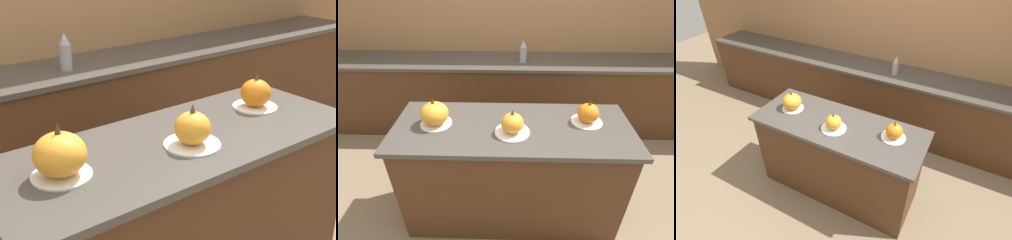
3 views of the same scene
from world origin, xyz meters
The scene contains 7 objects.
wall_back centered at (0.00, 1.68, 1.25)m, with size 8.00×0.06×2.50m.
kitchen_island centered at (0.00, 0.00, 0.45)m, with size 1.70×0.66×0.90m.
back_counter centered at (0.00, 1.35, 0.45)m, with size 6.00×0.60×0.89m.
pumpkin_cake_left centered at (-0.55, 0.01, 0.99)m, with size 0.22×0.22×0.21m.
pumpkin_cake_center centered at (0.00, -0.08, 0.97)m, with size 0.24×0.24×0.18m.
pumpkin_cake_right centered at (0.54, 0.07, 0.97)m, with size 0.22×0.22×0.18m.
bottle_tall centered at (0.11, 1.30, 1.01)m, with size 0.08×0.08×0.24m.
Camera 1 is at (-1.15, -1.41, 1.74)m, focal length 50.00 mm.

